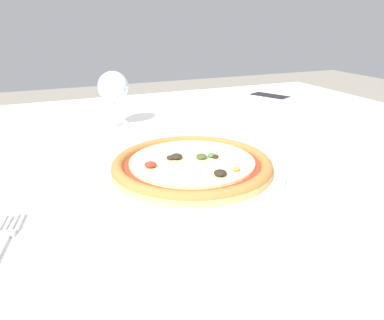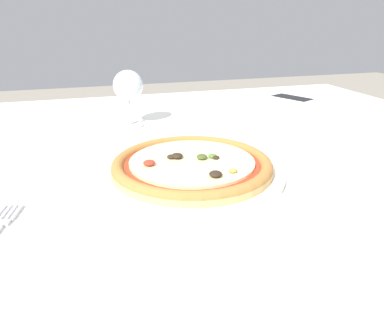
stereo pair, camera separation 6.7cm
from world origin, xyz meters
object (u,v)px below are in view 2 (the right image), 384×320
object	(u,v)px
pizza_plate	(192,167)
cell_phone	(292,99)
dining_table	(229,170)
wine_glass_far_left	(128,87)

from	to	relation	value
pizza_plate	cell_phone	distance (m)	0.72
dining_table	wine_glass_far_left	bearing A→B (deg)	135.99
dining_table	cell_phone	distance (m)	0.51
pizza_plate	wine_glass_far_left	xyz separation A→B (m)	(-0.06, 0.36, 0.08)
pizza_plate	wine_glass_far_left	distance (m)	0.37
dining_table	cell_phone	size ratio (longest dim) A/B	8.49
dining_table	pizza_plate	distance (m)	0.23
cell_phone	dining_table	bearing A→B (deg)	-136.76
pizza_plate	cell_phone	xyz separation A→B (m)	(0.51, 0.51, -0.01)
pizza_plate	cell_phone	bearing A→B (deg)	45.08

